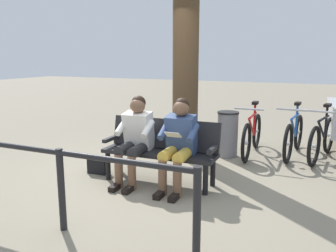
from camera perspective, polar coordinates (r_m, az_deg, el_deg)
The scene contains 11 objects.
ground_plane at distance 5.05m, azimuth -4.15°, elevation -8.76°, with size 40.00×40.00×0.00m, color gray.
bench at distance 4.86m, azimuth -1.08°, elevation -3.27°, with size 1.61×0.51×0.87m.
person_reading at distance 4.56m, azimuth 1.75°, elevation -2.22°, with size 0.50×0.77×1.20m.
person_companion at distance 4.82m, azimuth -5.36°, elevation -1.52°, with size 0.50×0.77×1.20m.
handbag at distance 5.38m, azimuth -11.35°, elevation -6.34°, with size 0.30×0.14×0.24m, color black.
tree_trunk at distance 6.07m, azimuth 2.90°, elevation 11.83°, with size 0.45×0.45×3.57m, color #4C3823.
litter_bin at distance 6.18m, azimuth 9.68°, elevation -1.30°, with size 0.37×0.37×0.79m.
bicycle_orange at distance 6.48m, azimuth 23.85°, elevation -1.90°, with size 0.53×1.65×0.94m.
bicycle_blue at distance 6.51m, azimuth 19.83°, elevation -1.53°, with size 0.48×1.68×0.94m.
bicycle_red at distance 6.39m, azimuth 13.54°, elevation -1.41°, with size 0.48×1.68×0.94m.
railing_fence at distance 3.64m, azimuth -17.13°, elevation -7.58°, with size 2.91×0.10×0.85m.
Camera 1 is at (-2.27, 4.17, 1.73)m, focal length 37.36 mm.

